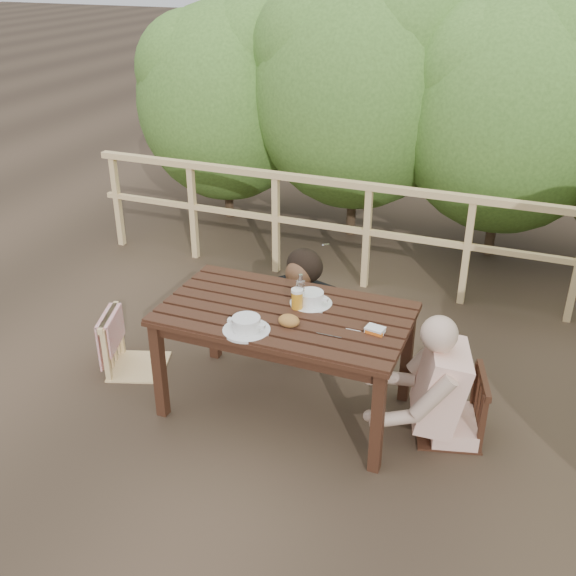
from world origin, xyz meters
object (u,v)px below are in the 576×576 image
at_px(beer_glass, 297,300).
at_px(bottle, 301,291).
at_px(chair_right, 454,379).
at_px(butter_tub, 375,331).
at_px(table, 285,361).
at_px(soup_near, 246,325).
at_px(soup_far, 311,298).
at_px(chair_left, 134,318).
at_px(bread_roll, 289,321).
at_px(chair_far, 316,297).
at_px(woman, 318,268).
at_px(diner_right, 464,341).

bearing_deg(beer_glass, bottle, 75.86).
relative_size(chair_right, butter_tub, 7.38).
distance_m(table, soup_near, 0.54).
xyz_separation_m(table, beer_glass, (0.06, 0.06, 0.45)).
xyz_separation_m(chair_right, soup_far, (-0.98, 0.03, 0.37)).
bearing_deg(bottle, soup_near, -115.84).
relative_size(chair_left, bottle, 3.55).
height_order(table, bread_roll, bread_roll).
height_order(table, soup_far, soup_far).
height_order(chair_left, bread_roll, chair_left).
height_order(chair_far, soup_far, soup_far).
distance_m(chair_left, butter_tub, 1.86).
bearing_deg(soup_near, chair_far, 87.93).
xyz_separation_m(chair_right, woman, (-1.19, 0.77, 0.23)).
relative_size(chair_left, soup_far, 3.04).
bearing_deg(soup_near, soup_far, 62.17).
xyz_separation_m(beer_glass, butter_tub, (0.56, -0.11, -0.05)).
height_order(chair_right, beer_glass, beer_glass).
bearing_deg(woman, soup_near, 106.01).
bearing_deg(butter_tub, diner_right, 29.20).
height_order(chair_left, chair_right, chair_left).
xyz_separation_m(table, bread_roll, (0.09, -0.16, 0.41)).
bearing_deg(chair_right, chair_far, -136.96).
height_order(table, woman, woman).
distance_m(chair_far, chair_right, 1.40).
bearing_deg(diner_right, bread_roll, 90.46).
distance_m(chair_far, diner_right, 1.46).
bearing_deg(chair_far, bottle, -60.53).
bearing_deg(chair_right, beer_glass, -101.22).
bearing_deg(chair_far, soup_far, -55.70).
relative_size(soup_far, beer_glass, 1.87).
xyz_separation_m(soup_far, bottle, (-0.05, -0.06, 0.07)).
relative_size(chair_far, butter_tub, 7.07).
xyz_separation_m(chair_right, butter_tub, (-0.49, -0.18, 0.34)).
xyz_separation_m(chair_far, soup_near, (-0.04, -1.19, 0.39)).
relative_size(chair_far, soup_near, 2.75).
relative_size(chair_left, soup_near, 2.90).
distance_m(chair_right, bottle, 1.12).
distance_m(beer_glass, butter_tub, 0.57).
distance_m(diner_right, soup_far, 1.02).
height_order(chair_right, butter_tub, chair_right).
height_order(table, butter_tub, butter_tub).
bearing_deg(diner_right, chair_far, 43.68).
xyz_separation_m(chair_right, soup_near, (-1.23, -0.44, 0.37)).
relative_size(soup_near, beer_glass, 1.96).
relative_size(soup_near, bottle, 1.23).
bearing_deg(beer_glass, bread_roll, -82.36).
height_order(woman, diner_right, diner_right).
relative_size(diner_right, beer_glass, 9.43).
distance_m(chair_right, bread_roll, 1.11).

